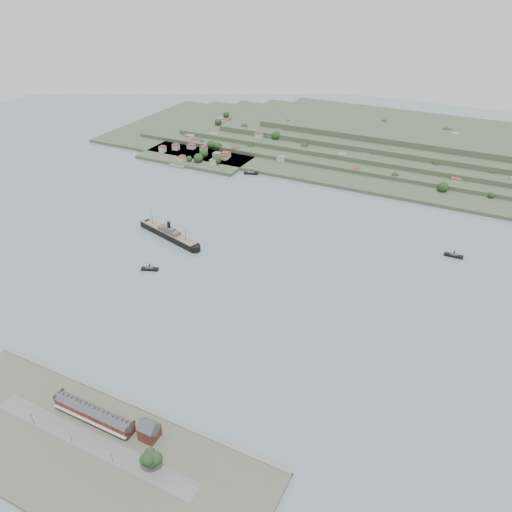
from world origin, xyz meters
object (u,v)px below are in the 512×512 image
at_px(steamship, 167,233).
at_px(fig_tree, 151,459).
at_px(tugboat, 150,269).
at_px(terrace_row, 94,413).
at_px(gabled_building, 149,430).

bearing_deg(steamship, fig_tree, -56.51).
height_order(tugboat, fig_tree, fig_tree).
xyz_separation_m(terrace_row, tugboat, (-73.34, 150.95, -5.17)).
bearing_deg(gabled_building, terrace_row, -173.88).
xyz_separation_m(terrace_row, fig_tree, (51.06, -12.26, 3.22)).
xyz_separation_m(gabled_building, steamship, (-132.71, 204.81, -4.25)).
xyz_separation_m(steamship, fig_tree, (146.27, -221.09, 6.13)).
distance_m(steamship, tugboat, 61.92).
height_order(gabled_building, fig_tree, gabled_building).
distance_m(terrace_row, tugboat, 167.91).
xyz_separation_m(terrace_row, gabled_building, (37.50, 4.02, 1.34)).
bearing_deg(gabled_building, fig_tree, -50.22).
xyz_separation_m(gabled_building, tugboat, (-110.84, 146.93, -6.52)).
distance_m(tugboat, fig_tree, 205.39).
relative_size(gabled_building, fig_tree, 1.07).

